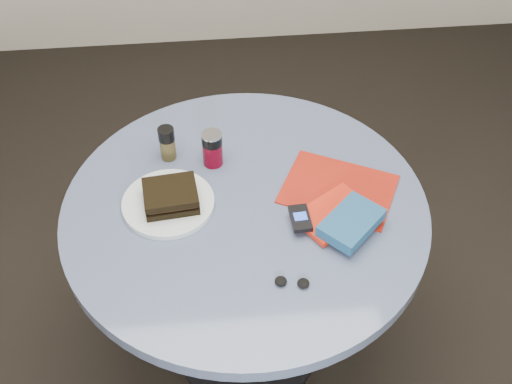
{
  "coord_description": "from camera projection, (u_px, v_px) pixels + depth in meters",
  "views": [
    {
      "loc": [
        -0.09,
        -1.18,
        2.03
      ],
      "look_at": [
        0.03,
        0.0,
        0.8
      ],
      "focal_mm": 45.0,
      "sensor_mm": 36.0,
      "label": 1
    }
  ],
  "objects": [
    {
      "name": "magazine",
      "position": [
        338.0,
        189.0,
        1.78
      ],
      "size": [
        0.37,
        0.33,
        0.01
      ],
      "primitive_type": "cube",
      "rotation": [
        0.0,
        0.0,
        -0.47
      ],
      "color": "maroon",
      "rests_on": "table"
    },
    {
      "name": "mp3_player",
      "position": [
        300.0,
        218.0,
        1.67
      ],
      "size": [
        0.05,
        0.09,
        0.02
      ],
      "color": "black",
      "rests_on": "red_book"
    },
    {
      "name": "pepper_grinder",
      "position": [
        167.0,
        143.0,
        1.84
      ],
      "size": [
        0.06,
        0.06,
        0.11
      ],
      "color": "#4B4320",
      "rests_on": "table"
    },
    {
      "name": "sandwich",
      "position": [
        171.0,
        196.0,
        1.71
      ],
      "size": [
        0.15,
        0.13,
        0.05
      ],
      "color": "black",
      "rests_on": "plate"
    },
    {
      "name": "headphones",
      "position": [
        292.0,
        282.0,
        1.56
      ],
      "size": [
        0.09,
        0.05,
        0.02
      ],
      "color": "black",
      "rests_on": "table"
    },
    {
      "name": "table",
      "position": [
        246.0,
        244.0,
        1.86
      ],
      "size": [
        1.0,
        1.0,
        0.75
      ],
      "color": "black",
      "rests_on": "ground"
    },
    {
      "name": "soda_can",
      "position": [
        212.0,
        149.0,
        1.82
      ],
      "size": [
        0.08,
        0.08,
        0.11
      ],
      "color": "#620416",
      "rests_on": "table"
    },
    {
      "name": "plate",
      "position": [
        168.0,
        203.0,
        1.74
      ],
      "size": [
        0.29,
        0.29,
        0.02
      ],
      "primitive_type": "cylinder",
      "rotation": [
        0.0,
        0.0,
        0.17
      ],
      "color": "silver",
      "rests_on": "table"
    },
    {
      "name": "ground",
      "position": [
        248.0,
        348.0,
        2.28
      ],
      "size": [
        4.0,
        4.0,
        0.0
      ],
      "primitive_type": "plane",
      "color": "black",
      "rests_on": "ground"
    },
    {
      "name": "novel",
      "position": [
        351.0,
        223.0,
        1.65
      ],
      "size": [
        0.2,
        0.2,
        0.03
      ],
      "primitive_type": "cube",
      "rotation": [
        0.0,
        0.0,
        0.78
      ],
      "color": "navy",
      "rests_on": "red_book"
    },
    {
      "name": "red_book",
      "position": [
        333.0,
        214.0,
        1.71
      ],
      "size": [
        0.23,
        0.21,
        0.02
      ],
      "primitive_type": "cube",
      "rotation": [
        0.0,
        0.0,
        0.58
      ],
      "color": "#B01F0D",
      "rests_on": "magazine"
    }
  ]
}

